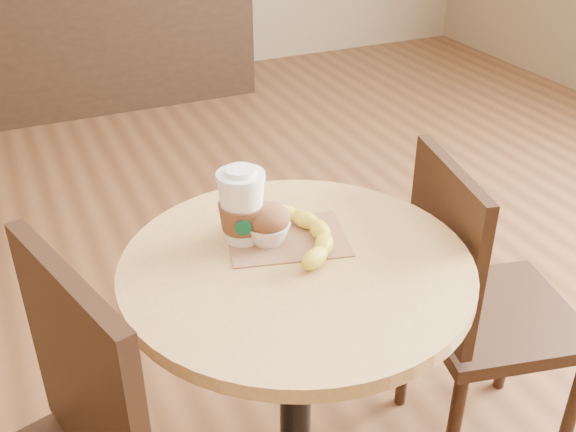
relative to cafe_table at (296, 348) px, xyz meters
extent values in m
cylinder|color=black|center=(0.00, 0.00, -0.15)|extent=(0.07, 0.07, 0.72)
cylinder|color=tan|center=(0.00, 0.00, 0.21)|extent=(0.69, 0.69, 0.03)
cube|color=black|center=(-0.43, -0.11, 0.18)|extent=(0.13, 0.38, 0.42)
cube|color=black|center=(0.56, 0.01, -0.11)|extent=(0.45, 0.45, 0.04)
cylinder|color=black|center=(0.68, -0.18, -0.32)|extent=(0.03, 0.03, 0.42)
cylinder|color=black|center=(0.75, 0.13, -0.32)|extent=(0.03, 0.03, 0.42)
cylinder|color=black|center=(0.44, 0.20, -0.32)|extent=(0.03, 0.03, 0.42)
cube|color=black|center=(0.39, 0.05, 0.13)|extent=(0.10, 0.35, 0.39)
cube|color=black|center=(-0.06, 3.15, -0.03)|extent=(2.20, 0.60, 1.00)
cube|color=#8F6345|center=(0.02, 0.08, 0.22)|extent=(0.28, 0.23, 0.00)
cylinder|color=white|center=(-0.07, 0.12, 0.37)|extent=(0.10, 0.10, 0.01)
cylinder|color=white|center=(-0.07, 0.12, 0.38)|extent=(0.06, 0.06, 0.01)
cylinder|color=#07482B|center=(-0.08, 0.07, 0.28)|extent=(0.03, 0.01, 0.03)
ellipsoid|color=brown|center=(-0.02, 0.09, 0.28)|extent=(0.09, 0.09, 0.06)
ellipsoid|color=beige|center=(-0.02, 0.09, 0.30)|extent=(0.03, 0.03, 0.02)
camera|label=1|loc=(-0.46, -0.98, 0.95)|focal=42.00mm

